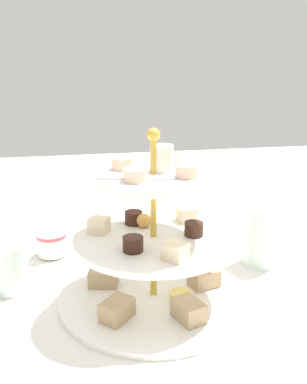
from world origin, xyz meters
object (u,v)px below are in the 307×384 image
(water_glass_short_left, at_px, (10,268))
(teacup_with_saucer, at_px, (52,246))
(tiered_serving_stand, at_px, (154,252))
(water_glass_tall_right, at_px, (262,236))
(butter_knife_right, at_px, (141,231))

(water_glass_short_left, distance_m, teacup_with_saucer, 0.14)
(tiered_serving_stand, bearing_deg, teacup_with_saucer, 130.33)
(water_glass_tall_right, xyz_separation_m, water_glass_short_left, (-0.46, -0.01, -0.02))
(tiered_serving_stand, relative_size, water_glass_tall_right, 2.67)
(tiered_serving_stand, distance_m, butter_knife_right, 0.31)
(water_glass_tall_right, distance_m, teacup_with_saucer, 0.41)
(water_glass_short_left, bearing_deg, water_glass_tall_right, 1.30)
(tiered_serving_stand, bearing_deg, butter_knife_right, 84.48)
(water_glass_tall_right, bearing_deg, water_glass_short_left, -178.70)
(water_glass_short_left, bearing_deg, tiered_serving_stand, -18.68)
(tiered_serving_stand, height_order, water_glass_short_left, tiered_serving_stand)
(teacup_with_saucer, relative_size, butter_knife_right, 0.53)
(butter_knife_right, bearing_deg, tiered_serving_stand, 96.35)
(water_glass_tall_right, distance_m, water_glass_short_left, 0.46)
(tiered_serving_stand, xyz_separation_m, butter_knife_right, (0.03, 0.29, -0.08))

